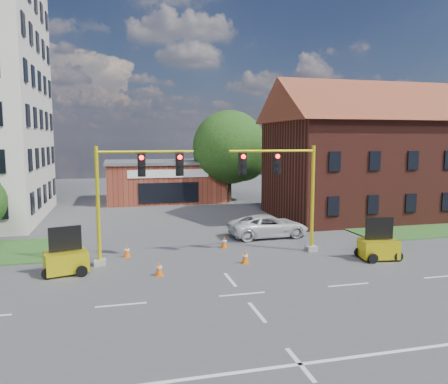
% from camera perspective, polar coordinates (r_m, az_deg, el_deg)
% --- Properties ---
extents(ground, '(120.00, 120.00, 0.00)m').
position_cam_1_polar(ground, '(19.02, 2.39, -13.20)').
color(ground, '#494A4C').
rests_on(ground, ground).
extents(grass_verge_ne, '(14.00, 4.00, 0.08)m').
position_cam_1_polar(grass_verge_ne, '(35.45, 27.04, -4.45)').
color(grass_verge_ne, '#2C5720').
rests_on(grass_verge_ne, ground).
extents(lane_markings, '(60.00, 36.00, 0.01)m').
position_cam_1_polar(lane_markings, '(16.37, 5.47, -16.63)').
color(lane_markings, white).
rests_on(lane_markings, ground).
extents(brick_shop, '(12.40, 8.40, 4.30)m').
position_cam_1_polar(brick_shop, '(47.59, -7.80, 1.51)').
color(brick_shop, maroon).
rests_on(brick_shop, ground).
extents(townhouse_row, '(21.00, 11.00, 11.50)m').
position_cam_1_polar(townhouse_row, '(40.38, 20.97, 5.54)').
color(townhouse_row, '#522018').
rests_on(townhouse_row, ground).
extents(tree_large, '(8.05, 7.67, 9.59)m').
position_cam_1_polar(tree_large, '(45.82, 1.17, 5.57)').
color(tree_large, '#3A2615').
rests_on(tree_large, ground).
extents(signal_mast_west, '(5.30, 0.60, 6.20)m').
position_cam_1_polar(signal_mast_west, '(23.29, -12.15, 0.28)').
color(signal_mast_west, gray).
rests_on(signal_mast_west, ground).
extents(signal_mast_east, '(5.30, 0.60, 6.20)m').
position_cam_1_polar(signal_mast_east, '(25.11, 8.13, 0.83)').
color(signal_mast_east, gray).
rests_on(signal_mast_east, ground).
extents(trailer_west, '(2.25, 1.79, 2.24)m').
position_cam_1_polar(trailer_west, '(22.86, -19.94, -8.32)').
color(trailer_west, yellow).
rests_on(trailer_west, ground).
extents(trailer_east, '(2.14, 1.60, 2.22)m').
position_cam_1_polar(trailer_east, '(25.50, 19.53, -6.77)').
color(trailer_east, yellow).
rests_on(trailer_east, ground).
extents(cone_a, '(0.40, 0.40, 0.70)m').
position_cam_1_polar(cone_a, '(21.55, -8.44, -9.90)').
color(cone_a, '#E45D0C').
rests_on(cone_a, ground).
extents(cone_b, '(0.40, 0.40, 0.70)m').
position_cam_1_polar(cone_b, '(25.14, -12.55, -7.56)').
color(cone_b, '#E45D0C').
rests_on(cone_b, ground).
extents(cone_c, '(0.40, 0.40, 0.70)m').
position_cam_1_polar(cone_c, '(23.37, 2.80, -8.50)').
color(cone_c, '#E45D0C').
rests_on(cone_c, ground).
extents(cone_d, '(0.40, 0.40, 0.70)m').
position_cam_1_polar(cone_d, '(26.62, 0.04, -6.59)').
color(cone_d, '#E45D0C').
rests_on(cone_d, ground).
extents(pickup_white, '(5.47, 2.69, 1.49)m').
position_cam_1_polar(pickup_white, '(29.64, 5.82, -4.43)').
color(pickup_white, white).
rests_on(pickup_white, ground).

